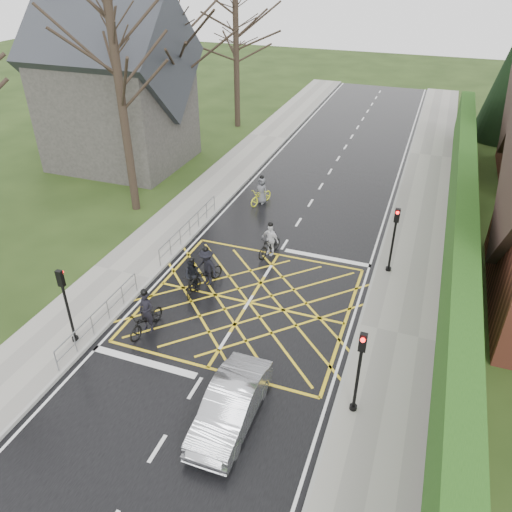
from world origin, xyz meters
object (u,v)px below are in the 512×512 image
Objects in this scene: cyclist_rear at (146,318)px; cyclist_back at (192,279)px; cyclist_lead at (261,194)px; cyclist_front at (270,243)px; cyclist_mid at (206,271)px; car at (231,406)px.

cyclist_back is at bearing 86.61° from cyclist_rear.
cyclist_lead reaches higher than cyclist_back.
cyclist_front is 5.59m from cyclist_lead.
cyclist_back is at bearing -100.32° from cyclist_front.
cyclist_rear is 2.91m from cyclist_back.
car is (3.78, -6.42, -0.03)m from cyclist_mid.
cyclist_mid is 7.45m from car.
cyclist_rear reaches higher than cyclist_front.
cyclist_front is at bearing 51.30° from cyclist_back.
cyclist_rear is 3.66m from cyclist_mid.
cyclist_lead is at bearing 79.95° from cyclist_back.
cyclist_mid is 1.11× the size of cyclist_lead.
cyclist_rear is 7.31m from cyclist_front.
cyclist_rear reaches higher than cyclist_back.
cyclist_lead is 15.42m from car.
cyclist_back is at bearing -69.70° from cyclist_lead.
cyclist_back is at bearing -94.46° from cyclist_mid.
cyclist_mid is 1.16× the size of cyclist_front.
car is at bearing -54.66° from cyclist_lead.
cyclist_mid is at bearing -67.43° from cyclist_lead.
cyclist_lead is 0.46× the size of car.
cyclist_rear is at bearing -93.42° from cyclist_front.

